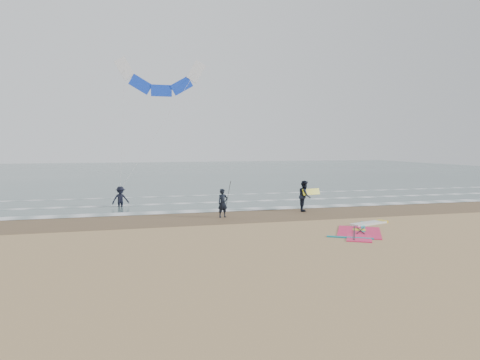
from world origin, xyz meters
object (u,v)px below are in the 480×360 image
object	(u,v)px
surf_kite	(161,81)
windsurf_rig	(363,230)
person_wading	(120,194)
person_walking	(305,196)
person_standing	(223,203)

from	to	relation	value
surf_kite	windsurf_rig	bearing A→B (deg)	-60.29
windsurf_rig	person_wading	xyz separation A→B (m)	(-11.60, 11.14, 0.84)
windsurf_rig	person_walking	xyz separation A→B (m)	(-0.35, 6.37, 0.94)
person_walking	surf_kite	size ratio (longest dim) A/B	0.20
windsurf_rig	person_standing	bearing A→B (deg)	137.36
person_standing	person_walking	bearing A→B (deg)	-4.96
person_standing	person_wading	world-z (taller)	person_wading
windsurf_rig	person_walking	size ratio (longest dim) A/B	2.48
person_walking	windsurf_rig	bearing A→B (deg)	-154.51
person_walking	person_wading	world-z (taller)	person_walking
windsurf_rig	person_walking	world-z (taller)	person_walking
person_walking	surf_kite	distance (m)	14.31
windsurf_rig	surf_kite	size ratio (longest dim) A/B	0.50
windsurf_rig	person_wading	distance (m)	16.10
person_standing	person_wading	xyz separation A→B (m)	(-5.76, 5.77, 0.04)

